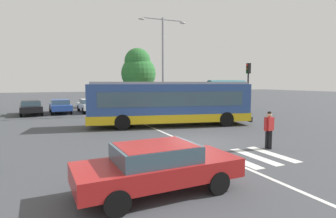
{
  "coord_description": "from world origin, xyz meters",
  "views": [
    {
      "loc": [
        -6.66,
        -11.69,
        3.02
      ],
      "look_at": [
        0.42,
        4.26,
        1.3
      ],
      "focal_mm": 28.94,
      "sensor_mm": 36.0,
      "label": 1
    }
  ],
  "objects": [
    {
      "name": "parked_car_black",
      "position": [
        -8.17,
        16.51,
        0.77
      ],
      "size": [
        2.12,
        4.61,
        1.35
      ],
      "color": "black",
      "rests_on": "ground_plane"
    },
    {
      "name": "background_tree_right",
      "position": [
        3.82,
        21.1,
        4.58
      ],
      "size": [
        4.34,
        4.34,
        7.29
      ],
      "color": "brown",
      "rests_on": "ground_plane"
    },
    {
      "name": "lane_center_line",
      "position": [
        -0.36,
        2.0,
        0.0
      ],
      "size": [
        0.16,
        24.0,
        0.01
      ],
      "primitive_type": "cube",
      "color": "silver",
      "rests_on": "ground_plane"
    },
    {
      "name": "parked_car_red",
      "position": [
        5.37,
        16.56,
        0.77
      ],
      "size": [
        2.02,
        4.57,
        1.35
      ],
      "color": "black",
      "rests_on": "ground_plane"
    },
    {
      "name": "parked_car_blue",
      "position": [
        -5.61,
        16.77,
        0.77
      ],
      "size": [
        2.01,
        4.57,
        1.35
      ],
      "color": "black",
      "rests_on": "ground_plane"
    },
    {
      "name": "ground_plane",
      "position": [
        0.0,
        0.0,
        0.0
      ],
      "size": [
        160.0,
        160.0,
        0.0
      ],
      "primitive_type": "plane",
      "color": "#424449"
    },
    {
      "name": "city_transit_bus",
      "position": [
        1.07,
        5.43,
        1.59
      ],
      "size": [
        11.49,
        4.9,
        3.06
      ],
      "color": "black",
      "rests_on": "ground_plane"
    },
    {
      "name": "parked_car_white",
      "position": [
        -2.87,
        16.5,
        0.77
      ],
      "size": [
        2.07,
        4.6,
        1.35
      ],
      "color": "black",
      "rests_on": "ground_plane"
    },
    {
      "name": "foreground_sedan",
      "position": [
        -4.0,
        -5.0,
        0.77
      ],
      "size": [
        4.56,
        2.0,
        1.35
      ],
      "color": "black",
      "rests_on": "ground_plane"
    },
    {
      "name": "parked_car_teal",
      "position": [
        -0.03,
        16.74,
        0.77
      ],
      "size": [
        1.92,
        4.52,
        1.35
      ],
      "color": "black",
      "rests_on": "ground_plane"
    },
    {
      "name": "pedestrian_crossing_street",
      "position": [
        2.45,
        -2.47,
        0.97
      ],
      "size": [
        0.57,
        0.34,
        1.72
      ],
      "color": "black",
      "rests_on": "ground_plane"
    },
    {
      "name": "twin_arm_street_lamp",
      "position": [
        3.13,
        11.52,
        5.47
      ],
      "size": [
        4.62,
        0.32,
        8.86
      ],
      "color": "#939399",
      "rests_on": "ground_plane"
    },
    {
      "name": "traffic_light_far_corner",
      "position": [
        9.58,
        7.41,
        3.16
      ],
      "size": [
        0.33,
        0.32,
        4.7
      ],
      "color": "#28282B",
      "rests_on": "ground_plane"
    },
    {
      "name": "bus_stop_shelter",
      "position": [
        9.8,
        10.87,
        2.42
      ],
      "size": [
        4.16,
        1.54,
        3.25
      ],
      "color": "#28282B",
      "rests_on": "ground_plane"
    },
    {
      "name": "parked_car_champagne",
      "position": [
        2.71,
        16.96,
        0.77
      ],
      "size": [
        2.15,
        4.62,
        1.35
      ],
      "color": "black",
      "rests_on": "ground_plane"
    },
    {
      "name": "crosswalk_painted_stripes",
      "position": [
        -0.91,
        -3.26,
        0.0
      ],
      "size": [
        6.08,
        2.72,
        0.01
      ],
      "color": "silver",
      "rests_on": "ground_plane"
    }
  ]
}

